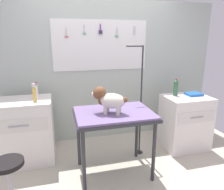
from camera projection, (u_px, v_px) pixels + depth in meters
name	position (u px, v px, depth m)	size (l,w,h in m)	color
ground	(123.00, 181.00, 2.60)	(4.40, 4.00, 0.04)	beige
rear_wall_panel	(101.00, 72.00, 3.48)	(4.00, 0.11, 2.30)	#B1BBB1
grooming_table	(114.00, 118.00, 2.55)	(0.96, 0.68, 0.84)	#2D2D33
grooming_arm	(140.00, 106.00, 3.01)	(0.29, 0.11, 1.62)	#2D2D33
dog	(108.00, 99.00, 2.45)	(0.42, 0.32, 0.32)	silver
counter_left	(24.00, 131.00, 2.90)	(0.80, 0.58, 0.90)	silver
cabinet_right	(185.00, 122.00, 3.29)	(0.68, 0.54, 0.84)	white
stool	(9.00, 172.00, 2.01)	(0.30, 0.30, 0.58)	#9E9EA3
conditioner_bottle	(34.00, 94.00, 2.71)	(0.05, 0.05, 0.24)	gold
shampoo_bottle	(36.00, 91.00, 2.88)	(0.06, 0.06, 0.22)	white
soda_bottle	(176.00, 88.00, 3.20)	(0.07, 0.07, 0.27)	#336640
supply_tray	(194.00, 94.00, 3.25)	(0.24, 0.18, 0.04)	blue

